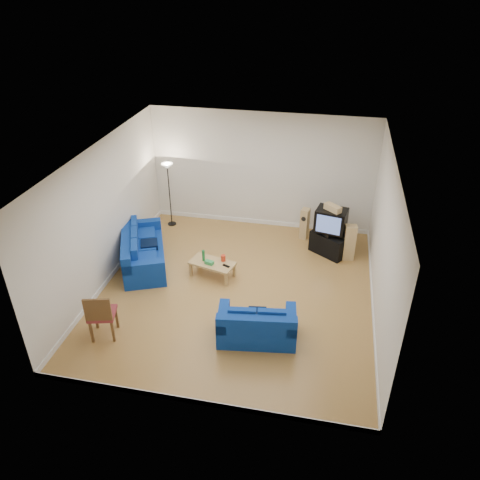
% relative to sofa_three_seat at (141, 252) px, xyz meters
% --- Properties ---
extents(room, '(6.01, 6.51, 3.21)m').
position_rel_sofa_three_seat_xyz_m(room, '(2.51, -0.62, 1.23)').
color(room, olive).
rests_on(room, ground).
extents(sofa_three_seat, '(1.73, 2.41, 0.85)m').
position_rel_sofa_three_seat_xyz_m(sofa_three_seat, '(0.00, 0.00, 0.00)').
color(sofa_three_seat, navy).
rests_on(sofa_three_seat, ground).
extents(sofa_loveseat, '(1.62, 1.05, 0.76)m').
position_rel_sofa_three_seat_xyz_m(sofa_loveseat, '(3.22, -2.09, -0.03)').
color(sofa_loveseat, navy).
rests_on(sofa_loveseat, ground).
extents(coffee_table, '(1.14, 0.76, 0.38)m').
position_rel_sofa_three_seat_xyz_m(coffee_table, '(1.83, -0.17, 0.01)').
color(coffee_table, tan).
rests_on(coffee_table, ground).
extents(bottle, '(0.09, 0.09, 0.28)m').
position_rel_sofa_three_seat_xyz_m(bottle, '(1.62, -0.13, 0.20)').
color(bottle, '#197233').
rests_on(bottle, coffee_table).
extents(tissue_box, '(0.22, 0.16, 0.08)m').
position_rel_sofa_three_seat_xyz_m(tissue_box, '(1.78, -0.24, 0.10)').
color(tissue_box, green).
rests_on(tissue_box, coffee_table).
extents(red_canister, '(0.15, 0.15, 0.15)m').
position_rel_sofa_three_seat_xyz_m(red_canister, '(2.07, -0.05, 0.14)').
color(red_canister, red).
rests_on(red_canister, coffee_table).
extents(remote, '(0.18, 0.12, 0.02)m').
position_rel_sofa_three_seat_xyz_m(remote, '(2.19, -0.26, 0.07)').
color(remote, black).
rests_on(remote, coffee_table).
extents(tv_stand, '(1.05, 0.94, 0.56)m').
position_rel_sofa_three_seat_xyz_m(tv_stand, '(4.48, 1.42, -0.04)').
color(tv_stand, black).
rests_on(tv_stand, ground).
extents(av_receiver, '(0.55, 0.56, 0.10)m').
position_rel_sofa_three_seat_xyz_m(av_receiver, '(4.43, 1.43, 0.29)').
color(av_receiver, black).
rests_on(av_receiver, tv_stand).
extents(television, '(0.83, 0.68, 0.57)m').
position_rel_sofa_three_seat_xyz_m(television, '(4.46, 1.43, 0.63)').
color(television, black).
rests_on(television, av_receiver).
extents(centre_speaker, '(0.45, 0.42, 0.15)m').
position_rel_sofa_three_seat_xyz_m(centre_speaker, '(4.47, 1.37, 0.99)').
color(centre_speaker, tan).
rests_on(centre_speaker, television).
extents(speaker_left, '(0.25, 0.30, 0.86)m').
position_rel_sofa_three_seat_xyz_m(speaker_left, '(3.79, 2.07, 0.11)').
color(speaker_left, tan).
rests_on(speaker_left, ground).
extents(speaker_right, '(0.32, 0.26, 0.94)m').
position_rel_sofa_three_seat_xyz_m(speaker_right, '(4.96, 1.24, 0.15)').
color(speaker_right, tan).
rests_on(speaker_right, ground).
extents(floor_lamp, '(0.31, 0.31, 1.83)m').
position_rel_sofa_three_seat_xyz_m(floor_lamp, '(0.06, 2.08, 1.19)').
color(floor_lamp, black).
rests_on(floor_lamp, ground).
extents(dining_chair, '(0.61, 0.61, 1.05)m').
position_rel_sofa_three_seat_xyz_m(dining_chair, '(0.27, -2.65, 0.27)').
color(dining_chair, brown).
rests_on(dining_chair, ground).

